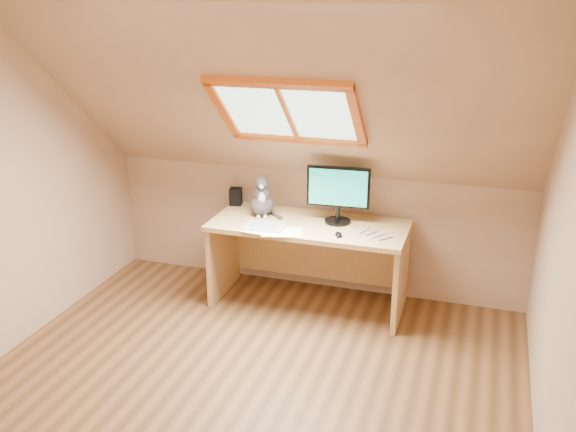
% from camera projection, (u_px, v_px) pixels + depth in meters
% --- Properties ---
extents(ground, '(3.50, 3.50, 0.00)m').
position_uv_depth(ground, '(237.00, 400.00, 4.00)').
color(ground, brown).
rests_on(ground, ground).
extents(room_shell, '(3.52, 3.52, 2.41)m').
position_uv_depth(room_shell, '(223.00, 184.00, 3.43)').
color(room_shell, tan).
rests_on(room_shell, ground).
extents(desk, '(1.53, 0.67, 0.70)m').
position_uv_depth(desk, '(311.00, 246.00, 5.11)').
color(desk, tan).
rests_on(desk, ground).
extents(monitor, '(0.49, 0.21, 0.45)m').
position_uv_depth(monitor, '(338.00, 191.00, 4.91)').
color(monitor, black).
rests_on(monitor, desk).
extents(cat, '(0.25, 0.28, 0.35)m').
position_uv_depth(cat, '(262.00, 200.00, 5.12)').
color(cat, '#484240').
rests_on(cat, desk).
extents(desk_speaker, '(0.12, 0.12, 0.14)m').
position_uv_depth(desk_speaker, '(236.00, 196.00, 5.39)').
color(desk_speaker, black).
rests_on(desk_speaker, desk).
extents(graphics_tablet, '(0.32, 0.24, 0.01)m').
position_uv_depth(graphics_tablet, '(265.00, 227.00, 4.89)').
color(graphics_tablet, '#B2B2B7').
rests_on(graphics_tablet, desk).
extents(mouse, '(0.08, 0.10, 0.03)m').
position_uv_depth(mouse, '(339.00, 234.00, 4.71)').
color(mouse, black).
rests_on(mouse, desk).
extents(papers, '(0.33, 0.27, 0.00)m').
position_uv_depth(papers, '(276.00, 232.00, 4.80)').
color(papers, white).
rests_on(papers, desk).
extents(cables, '(0.51, 0.26, 0.01)m').
position_uv_depth(cables, '(362.00, 234.00, 4.75)').
color(cables, silver).
rests_on(cables, desk).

